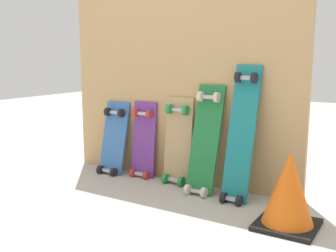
# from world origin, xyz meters

# --- Properties ---
(ground_plane) EXTENTS (12.00, 12.00, 0.00)m
(ground_plane) POSITION_xyz_m (0.00, 0.00, 0.00)
(ground_plane) COLOR #B2AAA0
(plywood_wall_panel) EXTENTS (1.88, 0.04, 1.54)m
(plywood_wall_panel) POSITION_xyz_m (0.00, 0.07, 0.77)
(plywood_wall_panel) COLOR tan
(plywood_wall_panel) RESTS_ON ground
(skateboard_blue) EXTENTS (0.22, 0.21, 0.63)m
(skateboard_blue) POSITION_xyz_m (-0.53, -0.04, 0.25)
(skateboard_blue) COLOR #386BAD
(skateboard_blue) RESTS_ON ground
(skateboard_purple) EXTENTS (0.20, 0.14, 0.64)m
(skateboard_purple) POSITION_xyz_m (-0.27, 0.00, 0.26)
(skateboard_purple) COLOR #6B338C
(skateboard_purple) RESTS_ON ground
(skateboard_natural) EXTENTS (0.22, 0.15, 0.69)m
(skateboard_natural) POSITION_xyz_m (0.04, -0.00, 0.29)
(skateboard_natural) COLOR tan
(skateboard_natural) RESTS_ON ground
(skateboard_green) EXTENTS (0.20, 0.28, 0.79)m
(skateboard_green) POSITION_xyz_m (0.29, -0.07, 0.33)
(skateboard_green) COLOR #1E7238
(skateboard_green) RESTS_ON ground
(skateboard_teal) EXTENTS (0.17, 0.29, 0.93)m
(skateboard_teal) POSITION_xyz_m (0.55, -0.08, 0.40)
(skateboard_teal) COLOR #197A7F
(skateboard_teal) RESTS_ON ground
(traffic_cone) EXTENTS (0.32, 0.32, 0.42)m
(traffic_cone) POSITION_xyz_m (0.95, -0.37, 0.21)
(traffic_cone) COLOR black
(traffic_cone) RESTS_ON ground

